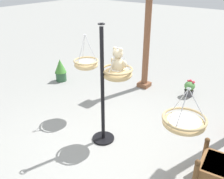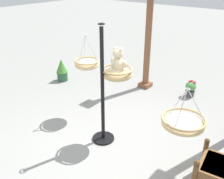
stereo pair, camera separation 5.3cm
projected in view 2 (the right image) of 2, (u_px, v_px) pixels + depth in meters
name	position (u px, v px, depth m)	size (l,w,h in m)	color
ground_plane	(109.00, 140.00, 5.12)	(40.00, 40.00, 0.00)	gray
display_pole_central	(103.00, 109.00, 4.85)	(0.44, 0.44, 2.32)	black
hanging_basket_with_teddy	(117.00, 73.00, 4.64)	(0.58, 0.58, 0.61)	tan
teddy_bear	(118.00, 62.00, 4.57)	(0.33, 0.30, 0.49)	beige
hanging_basket_left_high	(87.00, 64.00, 5.54)	(0.55, 0.55, 0.77)	tan
hanging_basket_right_low	(183.00, 123.00, 3.51)	(0.62, 0.62, 0.62)	tan
greenhouse_pillar_right	(148.00, 42.00, 6.88)	(0.34, 0.34, 2.75)	brown
potted_plant_flowering_red	(62.00, 70.00, 7.71)	(0.35, 0.35, 0.69)	#2D5638
potted_plant_small_succulent	(191.00, 88.00, 6.79)	(0.28, 0.28, 0.47)	#4C4C51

